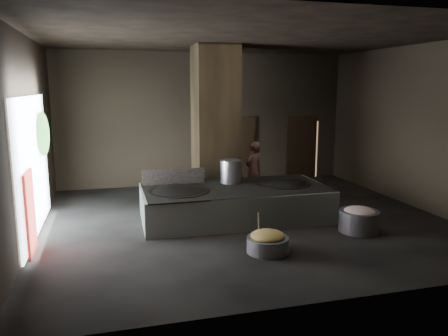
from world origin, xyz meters
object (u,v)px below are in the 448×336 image
object	(u,v)px
cook	(254,170)
veg_basin	(268,245)
wok_left	(179,194)
hearth_platform	(235,203)
wok_right	(283,187)
stock_pot	(231,171)
meat_basin	(359,221)

from	to	relation	value
cook	veg_basin	world-z (taller)	cook
wok_left	cook	bearing A→B (deg)	37.30
veg_basin	wok_left	bearing A→B (deg)	121.31
wok_left	cook	size ratio (longest dim) A/B	0.86
hearth_platform	wok_right	xyz separation A→B (m)	(1.35, 0.05, 0.34)
wok_left	wok_right	world-z (taller)	wok_left
stock_pot	cook	xyz separation A→B (m)	(1.13, 1.40, -0.27)
hearth_platform	veg_basin	xyz separation A→B (m)	(-0.01, -2.42, -0.25)
cook	veg_basin	xyz separation A→B (m)	(-1.19, -4.37, -0.70)
wok_right	veg_basin	distance (m)	2.88
stock_pot	wok_right	bearing A→B (deg)	-21.04
wok_left	meat_basin	bearing A→B (deg)	-23.12
wok_left	stock_pot	xyz separation A→B (m)	(1.50, 0.60, 0.38)
wok_right	stock_pot	xyz separation A→B (m)	(-1.30, 0.50, 0.38)
cook	hearth_platform	bearing A→B (deg)	30.23
wok_right	meat_basin	distance (m)	2.20
hearth_platform	veg_basin	bearing A→B (deg)	-88.86
wok_left	wok_right	size ratio (longest dim) A/B	1.07
stock_pot	meat_basin	world-z (taller)	stock_pot
hearth_platform	wok_right	world-z (taller)	wok_right
veg_basin	meat_basin	distance (m)	2.62
hearth_platform	cook	world-z (taller)	cook
hearth_platform	wok_right	distance (m)	1.39
wok_right	veg_basin	xyz separation A→B (m)	(-1.36, -2.47, -0.59)
stock_pot	meat_basin	xyz separation A→B (m)	(2.47, -2.30, -0.88)
hearth_platform	meat_basin	xyz separation A→B (m)	(2.52, -1.75, -0.16)
stock_pot	cook	bearing A→B (deg)	51.15
wok_left	veg_basin	size ratio (longest dim) A/B	1.72
stock_pot	meat_basin	distance (m)	3.48
hearth_platform	meat_basin	size ratio (longest dim) A/B	5.13
cook	stock_pot	bearing A→B (deg)	22.53
stock_pot	meat_basin	size ratio (longest dim) A/B	0.67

